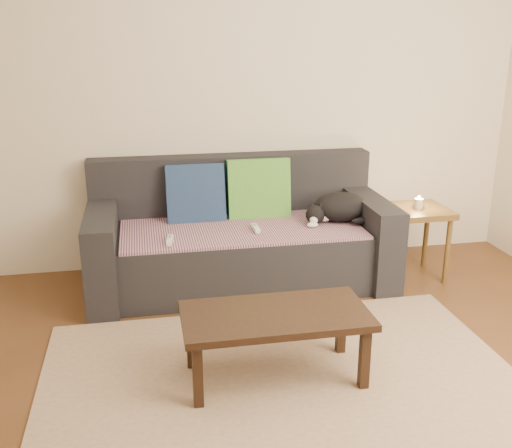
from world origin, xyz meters
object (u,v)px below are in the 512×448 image
Objects in this scene: wii_remote_a at (170,240)px; wii_remote_b at (256,228)px; coffee_table at (275,321)px; cat at (339,208)px; sofa at (239,241)px; side_table at (417,220)px.

wii_remote_b is (0.59, 0.13, 0.00)m from wii_remote_a.
cat is at bearing 58.92° from coffee_table.
side_table is (1.28, -0.16, 0.13)m from sofa.
wii_remote_b is at bearing -179.21° from side_table.
sofa is 3.98× the size of side_table.
coffee_table is at bearing -100.25° from cat.
cat reaches higher than wii_remote_b.
wii_remote_b is (0.08, -0.18, 0.15)m from sofa.
wii_remote_a and wii_remote_b have the same top height.
side_table reaches higher than wii_remote_b.
wii_remote_a is at bearing 100.67° from wii_remote_b.
wii_remote_a is 0.16× the size of coffee_table.
cat is at bearing 171.99° from side_table.
cat reaches higher than side_table.
wii_remote_b is at bearing -69.44° from wii_remote_a.
wii_remote_b is at bearing 84.11° from coffee_table.
cat is 0.64m from wii_remote_b.
side_table is at bearing 12.82° from cat.
sofa is at bearing -165.77° from cat.
wii_remote_a is 1.00× the size of wii_remote_b.
sofa is 2.20× the size of coffee_table.
cat is at bearing -83.04° from wii_remote_b.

